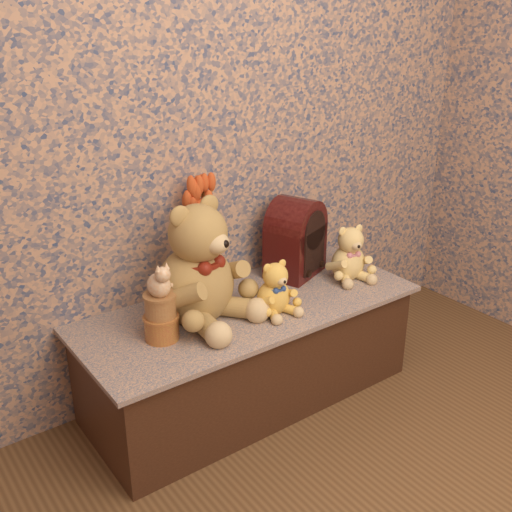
{
  "coord_description": "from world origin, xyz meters",
  "views": [
    {
      "loc": [
        -1.31,
        -0.64,
        1.63
      ],
      "look_at": [
        0.0,
        1.16,
        0.69
      ],
      "focal_mm": 43.13,
      "sensor_mm": 36.0,
      "label": 1
    }
  ],
  "objects": [
    {
      "name": "cat_figurine",
      "position": [
        -0.42,
        1.18,
        0.7
      ],
      "size": [
        0.1,
        0.11,
        0.14
      ],
      "primitive_type": null,
      "rotation": [
        0.0,
        0.0,
        0.05
      ],
      "color": "silver",
      "rests_on": "biscuit_tin_upper"
    },
    {
      "name": "biscuit_tin_lower",
      "position": [
        -0.42,
        1.18,
        0.49
      ],
      "size": [
        0.15,
        0.15,
        0.09
      ],
      "primitive_type": "cylinder",
      "rotation": [
        0.0,
        0.0,
        -0.19
      ],
      "color": "gold",
      "rests_on": "display_shelf"
    },
    {
      "name": "teddy_large",
      "position": [
        -0.22,
        1.26,
        0.71
      ],
      "size": [
        0.54,
        0.6,
        0.52
      ],
      "primitive_type": null,
      "rotation": [
        0.0,
        0.0,
        0.3
      ],
      "color": "olive",
      "rests_on": "display_shelf"
    },
    {
      "name": "dried_stalks",
      "position": [
        -0.1,
        1.39,
        0.86
      ],
      "size": [
        0.28,
        0.28,
        0.45
      ],
      "primitive_type": null,
      "rotation": [
        0.0,
        0.0,
        -0.21
      ],
      "color": "#CB4B20",
      "rests_on": "ceramic_vase"
    },
    {
      "name": "teddy_small",
      "position": [
        0.53,
        1.18,
        0.58
      ],
      "size": [
        0.27,
        0.3,
        0.27
      ],
      "primitive_type": null,
      "rotation": [
        0.0,
        0.0,
        -0.24
      ],
      "color": "#E3C86C",
      "rests_on": "display_shelf"
    },
    {
      "name": "display_shelf",
      "position": [
        0.0,
        1.21,
        0.22
      ],
      "size": [
        1.44,
        0.6,
        0.45
      ],
      "primitive_type": "cube",
      "color": "#364A6F",
      "rests_on": "ground"
    },
    {
      "name": "ceramic_vase",
      "position": [
        -0.1,
        1.39,
        0.54
      ],
      "size": [
        0.12,
        0.12,
        0.18
      ],
      "primitive_type": "cylinder",
      "rotation": [
        0.0,
        0.0,
        0.05
      ],
      "color": "tan",
      "rests_on": "display_shelf"
    },
    {
      "name": "biscuit_tin_upper",
      "position": [
        -0.42,
        1.18,
        0.58
      ],
      "size": [
        0.15,
        0.15,
        0.09
      ],
      "primitive_type": "cylinder",
      "rotation": [
        0.0,
        0.0,
        -0.36
      ],
      "color": "tan",
      "rests_on": "biscuit_tin_lower"
    },
    {
      "name": "teddy_medium",
      "position": [
        0.05,
        1.11,
        0.56
      ],
      "size": [
        0.19,
        0.23,
        0.24
      ],
      "primitive_type": null,
      "rotation": [
        0.0,
        0.0,
        -0.02
      ],
      "color": "gold",
      "rests_on": "display_shelf"
    },
    {
      "name": "cathedral_radio",
      "position": [
        0.36,
        1.35,
        0.63
      ],
      "size": [
        0.31,
        0.27,
        0.36
      ],
      "primitive_type": null,
      "rotation": [
        0.0,
        0.0,
        0.37
      ],
      "color": "#330909",
      "rests_on": "display_shelf"
    }
  ]
}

